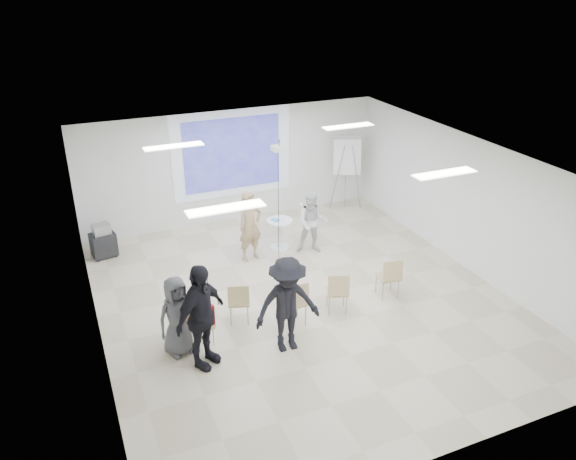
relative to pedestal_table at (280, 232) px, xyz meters
name	(u,v)px	position (x,y,z in m)	size (l,w,h in m)	color
floor	(303,302)	(-0.45, -2.36, -0.48)	(8.00, 9.00, 0.10)	beige
ceiling	(305,159)	(-0.45, -2.36, 2.62)	(8.00, 9.00, 0.10)	white
wall_back	(232,166)	(-0.45, 2.19, 1.07)	(8.00, 0.10, 3.00)	silver
wall_left	(88,275)	(-4.50, -2.36, 1.07)	(0.10, 9.00, 3.00)	silver
wall_right	(470,203)	(3.60, -2.36, 1.07)	(0.10, 9.00, 3.00)	silver
projection_halo	(232,154)	(-0.45, 2.12, 1.42)	(3.20, 0.01, 2.30)	silver
projection_image	(232,154)	(-0.45, 2.11, 1.42)	(2.60, 0.01, 1.90)	#2E349E
pedestal_table	(280,232)	(0.00, 0.00, 0.00)	(0.79, 0.79, 0.78)	white
player_left	(250,222)	(-0.82, -0.21, 0.52)	(0.69, 0.47, 1.90)	tan
player_right	(312,219)	(0.66, -0.44, 0.42)	(0.82, 0.65, 1.69)	silver
controller_left	(253,204)	(-0.64, 0.04, 0.82)	(0.04, 0.12, 0.04)	white
controller_right	(301,205)	(0.48, -0.19, 0.71)	(0.04, 0.13, 0.04)	white
chair_far_left	(184,320)	(-3.03, -2.86, 0.06)	(0.42, 0.45, 0.83)	tan
chair_left_mid	(203,325)	(-2.76, -3.09, 0.04)	(0.43, 0.45, 0.79)	#D1B779
chair_left_inner	(239,300)	(-1.92, -2.62, 0.08)	(0.52, 0.54, 0.87)	tan
chair_center	(295,300)	(-0.97, -3.13, 0.13)	(0.46, 0.49, 0.95)	tan
chair_right_inner	(338,290)	(-0.04, -3.06, 0.10)	(0.55, 0.57, 0.90)	tan
chair_right_far	(390,275)	(1.21, -2.98, 0.11)	(0.48, 0.51, 0.91)	tan
red_jacket	(204,317)	(-2.77, -3.24, 0.29)	(0.39, 0.09, 0.37)	#A81418
laptop	(238,299)	(-1.90, -2.53, 0.04)	(0.32, 0.23, 0.03)	black
audience_left	(200,310)	(-2.89, -3.57, 0.67)	(1.29, 0.77, 2.21)	black
audience_mid	(287,299)	(-1.38, -3.72, 0.60)	(1.33, 0.73, 2.06)	black
audience_outer	(177,312)	(-3.19, -3.07, 0.41)	(0.82, 0.54, 1.69)	#505155
flipchart_easel	(347,157)	(2.69, 1.63, 1.10)	(0.84, 0.67, 2.07)	gray
av_cart	(103,242)	(-3.99, 1.26, -0.05)	(0.62, 0.53, 0.83)	black
ceiling_projector	(279,154)	(-0.35, -0.87, 2.26)	(0.30, 0.25, 3.00)	white
fluor_panel_nw	(174,146)	(-2.45, -0.36, 2.54)	(1.20, 0.30, 0.02)	white
fluor_panel_ne	(348,126)	(1.55, -0.36, 2.54)	(1.20, 0.30, 0.02)	white
fluor_panel_sw	(226,208)	(-2.45, -3.86, 2.54)	(1.20, 0.30, 0.02)	white
fluor_panel_se	(444,173)	(1.55, -3.86, 2.54)	(1.20, 0.30, 0.02)	white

